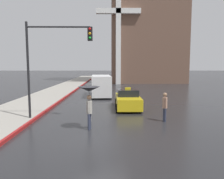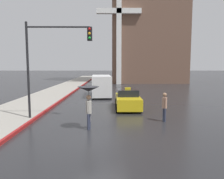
# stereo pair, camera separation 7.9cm
# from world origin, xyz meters

# --- Properties ---
(ground_plane) EXTENTS (300.00, 300.00, 0.00)m
(ground_plane) POSITION_xyz_m (0.00, 0.00, 0.00)
(ground_plane) COLOR #262628
(taxi) EXTENTS (1.91, 4.19, 1.67)m
(taxi) POSITION_xyz_m (1.75, 6.81, 0.70)
(taxi) COLOR gold
(taxi) RESTS_ON ground_plane
(ambulance_van) EXTENTS (2.34, 5.42, 2.28)m
(ambulance_van) POSITION_xyz_m (-0.60, 13.83, 1.27)
(ambulance_van) COLOR white
(ambulance_van) RESTS_ON ground_plane
(pedestrian_with_umbrella) EXTENTS (1.13, 1.13, 2.27)m
(pedestrian_with_umbrella) POSITION_xyz_m (-0.75, 1.11, 1.87)
(pedestrian_with_umbrella) COLOR #2D3347
(pedestrian_with_umbrella) RESTS_ON ground_plane
(pedestrian_man) EXTENTS (0.31, 0.45, 1.75)m
(pedestrian_man) POSITION_xyz_m (3.63, 2.74, 1.03)
(pedestrian_man) COLOR #2D3347
(pedestrian_man) RESTS_ON ground_plane
(traffic_light) EXTENTS (3.95, 0.38, 5.93)m
(traffic_light) POSITION_xyz_m (-3.05, 3.08, 4.13)
(traffic_light) COLOR black
(traffic_light) RESTS_ON ground_plane
(monument_cross) EXTENTS (8.00, 0.90, 18.18)m
(monument_cross) POSITION_xyz_m (1.96, 30.07, 10.31)
(monument_cross) COLOR white
(monument_cross) RESTS_ON ground_plane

